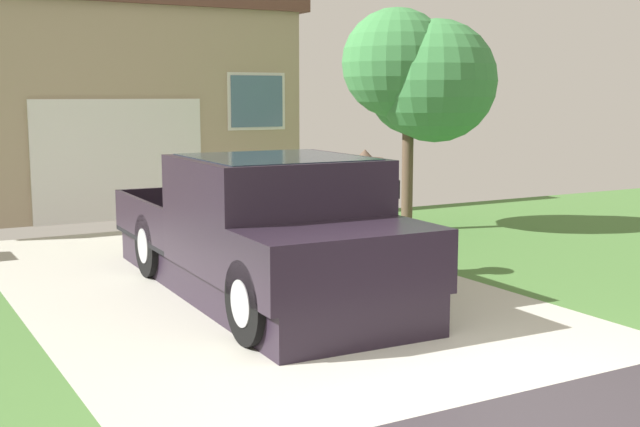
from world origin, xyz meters
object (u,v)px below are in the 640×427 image
Objects in this scene: pickup_truck at (270,236)px; person_with_hat at (365,204)px; handbag at (370,272)px; front_yard_tree at (418,77)px; house_with_garage at (15,88)px.

pickup_truck is 3.28× the size of person_with_hat.
person_with_hat is 3.58× the size of handbag.
handbag is 0.12× the size of front_yard_tree.
pickup_truck is 0.51× the size of house_with_garage.
handbag is at bearing -133.96° from front_yard_tree.
pickup_truck and person_with_hat have the same top height.
pickup_truck is 1.44× the size of front_yard_tree.
front_yard_tree is (2.74, 2.67, 1.63)m from person_with_hat.
house_with_garage reaches higher than front_yard_tree.
house_with_garage is at bearing 105.21° from handbag.
pickup_truck is at bearing 4.60° from person_with_hat.
pickup_truck reaches higher than handbag.
person_with_hat is 0.44× the size of front_yard_tree.
front_yard_tree is at bearing 46.04° from handbag.
house_with_garage is at bearing -81.37° from pickup_truck.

